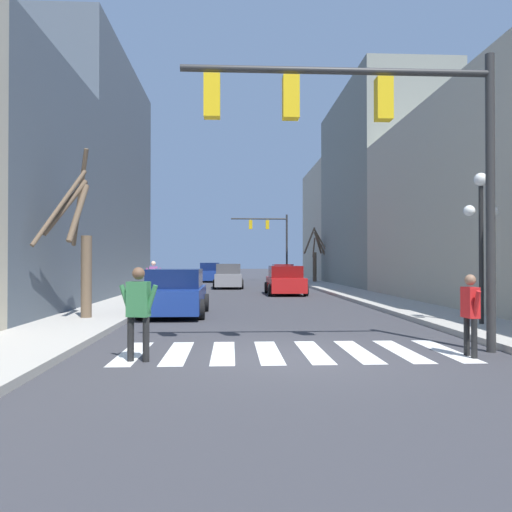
# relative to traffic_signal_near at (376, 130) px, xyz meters

# --- Properties ---
(ground_plane) EXTENTS (240.00, 240.00, 0.00)m
(ground_plane) POSITION_rel_traffic_signal_near_xyz_m (-1.68, -0.30, -4.43)
(ground_plane) COLOR #38383D
(building_row_left) EXTENTS (6.00, 30.79, 12.65)m
(building_row_left) POSITION_rel_traffic_signal_near_xyz_m (-11.37, 10.26, 1.02)
(building_row_left) COLOR #BCB299
(building_row_left) RESTS_ON ground_plane
(building_row_right) EXTENTS (6.00, 51.22, 13.98)m
(building_row_right) POSITION_rel_traffic_signal_near_xyz_m (8.02, 21.78, 1.09)
(building_row_right) COLOR tan
(building_row_right) RESTS_ON ground_plane
(crosswalk_stripes) EXTENTS (6.75, 2.60, 0.01)m
(crosswalk_stripes) POSITION_rel_traffic_signal_near_xyz_m (-1.68, 0.22, -4.43)
(crosswalk_stripes) COLOR white
(crosswalk_stripes) RESTS_ON ground_plane
(traffic_signal_near) EXTENTS (6.29, 0.28, 6.00)m
(traffic_signal_near) POSITION_rel_traffic_signal_near_xyz_m (0.00, 0.00, 0.00)
(traffic_signal_near) COLOR #2D2D2D
(traffic_signal_near) RESTS_ON ground_plane
(traffic_signal_far) EXTENTS (5.31, 0.28, 6.24)m
(traffic_signal_far) POSITION_rel_traffic_signal_near_xyz_m (0.88, 36.72, 0.01)
(traffic_signal_far) COLOR #2D2D2D
(traffic_signal_far) RESTS_ON ground_plane
(street_lamp_right_corner) EXTENTS (0.95, 0.36, 4.05)m
(street_lamp_right_corner) POSITION_rel_traffic_signal_near_xyz_m (3.82, 3.28, -1.41)
(street_lamp_right_corner) COLOR black
(street_lamp_right_corner) RESTS_ON sidewalk_right
(car_parked_left_mid) EXTENTS (2.02, 4.70, 1.67)m
(car_parked_left_mid) POSITION_rel_traffic_signal_near_xyz_m (-3.07, 24.70, -3.65)
(car_parked_left_mid) COLOR gray
(car_parked_left_mid) RESTS_ON ground_plane
(car_parked_right_far) EXTENTS (2.12, 4.24, 1.56)m
(car_parked_right_far) POSITION_rel_traffic_signal_near_xyz_m (-4.75, 7.22, -3.70)
(car_parked_right_far) COLOR navy
(car_parked_right_far) RESTS_ON ground_plane
(car_parked_left_near) EXTENTS (2.11, 4.14, 1.59)m
(car_parked_left_near) POSITION_rel_traffic_signal_near_xyz_m (0.12, 17.64, -3.69)
(car_parked_left_near) COLOR red
(car_parked_left_near) RESTS_ON ground_plane
(car_parked_right_near) EXTENTS (1.99, 4.20, 1.60)m
(car_parked_right_near) POSITION_rel_traffic_signal_near_xyz_m (1.47, 32.14, -3.69)
(car_parked_right_near) COLOR red
(car_parked_right_near) RESTS_ON ground_plane
(car_driving_away_lane) EXTENTS (2.05, 4.13, 1.72)m
(car_driving_away_lane) POSITION_rel_traffic_signal_near_xyz_m (-4.78, 35.25, -3.64)
(car_driving_away_lane) COLOR navy
(car_driving_away_lane) RESTS_ON ground_plane
(pedestrian_near_right_corner) EXTENTS (0.22, 0.68, 1.57)m
(pedestrian_near_right_corner) POSITION_rel_traffic_signal_near_xyz_m (1.67, -0.49, -3.51)
(pedestrian_near_right_corner) COLOR black
(pedestrian_near_right_corner) RESTS_ON ground_plane
(pedestrian_waiting_at_curb) EXTENTS (0.74, 0.30, 1.71)m
(pedestrian_waiting_at_curb) POSITION_rel_traffic_signal_near_xyz_m (-4.55, -0.60, -3.42)
(pedestrian_waiting_at_curb) COLOR black
(pedestrian_waiting_at_curb) RESTS_ON ground_plane
(pedestrian_crossing_street) EXTENTS (0.73, 0.28, 1.70)m
(pedestrian_crossing_street) POSITION_rel_traffic_signal_near_xyz_m (-6.57, 14.18, -3.28)
(pedestrian_crossing_street) COLOR black
(pedestrian_crossing_street) RESTS_ON sidewalk_left
(street_tree_right_far) EXTENTS (1.19, 2.72, 5.08)m
(street_tree_right_far) POSITION_rel_traffic_signal_near_xyz_m (-7.35, 5.23, -2.10)
(street_tree_right_far) COLOR brown
(street_tree_right_far) RESTS_ON sidewalk_left
(street_tree_left_near) EXTENTS (2.13, 2.05, 4.58)m
(street_tree_left_near) POSITION_rel_traffic_signal_near_xyz_m (4.24, 32.01, -2.10)
(street_tree_left_near) COLOR brown
(street_tree_left_near) RESTS_ON sidewalk_right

